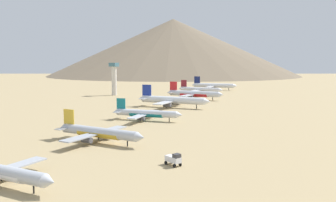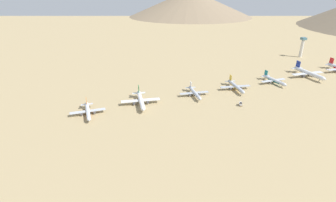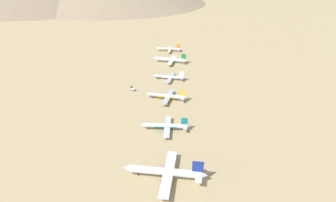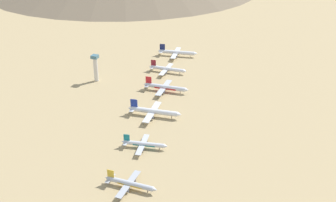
{
  "view_description": "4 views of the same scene",
  "coord_description": "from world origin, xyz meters",
  "px_view_note": "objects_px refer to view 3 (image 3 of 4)",
  "views": [
    {
      "loc": [
        91.68,
        -161.68,
        30.72
      ],
      "look_at": [
        -5.91,
        40.45,
        5.88
      ],
      "focal_mm": 36.81,
      "sensor_mm": 36.0,
      "label": 1
    },
    {
      "loc": [
        253.94,
        -191.11,
        103.86
      ],
      "look_at": [
        30.38,
        -136.07,
        3.59
      ],
      "focal_mm": 28.31,
      "sensor_mm": 36.0,
      "label": 2
    },
    {
      "loc": [
        -33.6,
        186.64,
        125.42
      ],
      "look_at": [
        6.89,
        -41.34,
        6.08
      ],
      "focal_mm": 30.34,
      "sensor_mm": 36.0,
      "label": 3
    },
    {
      "loc": [
        108.72,
        -279.33,
        194.0
      ],
      "look_at": [
        -2.88,
        80.67,
        3.32
      ],
      "focal_mm": 44.72,
      "sensor_mm": 36.0,
      "label": 4
    }
  ],
  "objects_px": {
    "parked_jet_0": "(169,49)",
    "parked_jet_5": "(166,172)",
    "parked_jet_1": "(171,60)",
    "service_truck": "(133,89)",
    "parked_jet_2": "(169,77)",
    "parked_jet_3": "(167,96)",
    "parked_jet_4": "(166,126)"
  },
  "relations": [
    {
      "from": "parked_jet_2",
      "to": "parked_jet_5",
      "type": "xyz_separation_m",
      "value": [
        -25.02,
        156.77,
        1.59
      ]
    },
    {
      "from": "parked_jet_1",
      "to": "parked_jet_5",
      "type": "height_order",
      "value": "parked_jet_5"
    },
    {
      "from": "parked_jet_3",
      "to": "parked_jet_4",
      "type": "height_order",
      "value": "parked_jet_3"
    },
    {
      "from": "parked_jet_1",
      "to": "parked_jet_5",
      "type": "bearing_deg",
      "value": 98.72
    },
    {
      "from": "parked_jet_3",
      "to": "parked_jet_4",
      "type": "distance_m",
      "value": 53.57
    },
    {
      "from": "parked_jet_2",
      "to": "service_truck",
      "type": "distance_m",
      "value": 47.6
    },
    {
      "from": "service_truck",
      "to": "parked_jet_0",
      "type": "bearing_deg",
      "value": -95.82
    },
    {
      "from": "parked_jet_2",
      "to": "parked_jet_5",
      "type": "distance_m",
      "value": 158.76
    },
    {
      "from": "parked_jet_3",
      "to": "service_truck",
      "type": "relative_size",
      "value": 7.32
    },
    {
      "from": "parked_jet_0",
      "to": "parked_jet_4",
      "type": "distance_m",
      "value": 209.45
    },
    {
      "from": "parked_jet_5",
      "to": "parked_jet_2",
      "type": "bearing_deg",
      "value": -80.93
    },
    {
      "from": "parked_jet_1",
      "to": "parked_jet_4",
      "type": "distance_m",
      "value": 160.1
    },
    {
      "from": "parked_jet_2",
      "to": "parked_jet_5",
      "type": "height_order",
      "value": "parked_jet_5"
    },
    {
      "from": "parked_jet_3",
      "to": "parked_jet_4",
      "type": "relative_size",
      "value": 1.04
    },
    {
      "from": "parked_jet_0",
      "to": "parked_jet_5",
      "type": "xyz_separation_m",
      "value": [
        -43.74,
        261.56,
        1.59
      ]
    },
    {
      "from": "parked_jet_2",
      "to": "parked_jet_0",
      "type": "bearing_deg",
      "value": -79.87
    },
    {
      "from": "parked_jet_0",
      "to": "parked_jet_5",
      "type": "height_order",
      "value": "parked_jet_5"
    },
    {
      "from": "parked_jet_5",
      "to": "parked_jet_0",
      "type": "bearing_deg",
      "value": -80.51
    },
    {
      "from": "parked_jet_2",
      "to": "service_truck",
      "type": "relative_size",
      "value": 6.59
    },
    {
      "from": "parked_jet_1",
      "to": "parked_jet_2",
      "type": "xyz_separation_m",
      "value": [
        -7.69,
        56.55,
        -0.83
      ]
    },
    {
      "from": "parked_jet_4",
      "to": "service_truck",
      "type": "distance_m",
      "value": 82.74
    },
    {
      "from": "parked_jet_5",
      "to": "service_truck",
      "type": "xyz_separation_m",
      "value": [
        57.91,
        -122.39,
        -3.12
      ]
    },
    {
      "from": "parked_jet_4",
      "to": "parked_jet_1",
      "type": "bearing_deg",
      "value": -81.92
    },
    {
      "from": "parked_jet_1",
      "to": "parked_jet_4",
      "type": "height_order",
      "value": "parked_jet_1"
    },
    {
      "from": "parked_jet_0",
      "to": "service_truck",
      "type": "distance_m",
      "value": 139.9
    },
    {
      "from": "parked_jet_1",
      "to": "parked_jet_5",
      "type": "distance_m",
      "value": 215.81
    },
    {
      "from": "parked_jet_1",
      "to": "parked_jet_4",
      "type": "bearing_deg",
      "value": 98.08
    },
    {
      "from": "parked_jet_0",
      "to": "parked_jet_5",
      "type": "relative_size",
      "value": 0.7
    },
    {
      "from": "parked_jet_3",
      "to": "service_truck",
      "type": "distance_m",
      "value": 41.73
    },
    {
      "from": "parked_jet_2",
      "to": "service_truck",
      "type": "bearing_deg",
      "value": 46.27
    },
    {
      "from": "parked_jet_0",
      "to": "parked_jet_2",
      "type": "xyz_separation_m",
      "value": [
        -18.72,
        104.8,
        0.0
      ]
    },
    {
      "from": "parked_jet_1",
      "to": "service_truck",
      "type": "relative_size",
      "value": 8.02
    }
  ]
}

